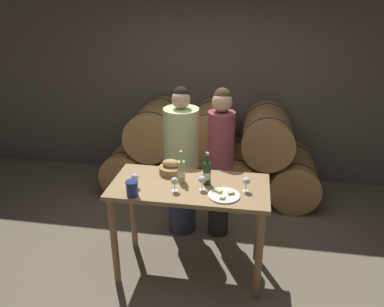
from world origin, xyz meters
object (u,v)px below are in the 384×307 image
object	(u,v)px
tasting_table	(190,200)
person_right	(220,162)
wine_bottle_white	(181,171)
wine_glass_center	(202,180)
person_left	(182,163)
blue_crock	(132,188)
wine_glass_left	(174,182)
wine_bottle_red	(207,173)
wine_glass_right	(246,182)
wine_glass_far_left	(135,178)
bread_basket	(171,168)
cheese_plate	(224,195)

from	to	relation	value
tasting_table	person_right	world-z (taller)	person_right
wine_bottle_white	wine_glass_center	xyz separation A→B (m)	(0.21, -0.12, -0.01)
wine_bottle_white	person_left	bearing A→B (deg)	100.68
person_right	blue_crock	distance (m)	1.17
wine_bottle_white	wine_glass_left	world-z (taller)	wine_bottle_white
tasting_table	wine_bottle_red	size ratio (longest dim) A/B	4.59
wine_glass_center	wine_glass_right	xyz separation A→B (m)	(0.38, 0.04, 0.00)
wine_glass_far_left	tasting_table	bearing A→B (deg)	14.32
wine_bottle_red	blue_crock	distance (m)	0.68
person_right	wine_bottle_white	distance (m)	0.72
person_left	wine_bottle_red	xyz separation A→B (m)	(0.36, -0.64, 0.22)
blue_crock	bread_basket	bearing A→B (deg)	63.58
bread_basket	wine_glass_right	world-z (taller)	bread_basket
bread_basket	wine_glass_center	size ratio (longest dim) A/B	1.70
wine_bottle_red	wine_bottle_white	distance (m)	0.24
wine_bottle_red	wine_glass_far_left	size ratio (longest dim) A/B	2.33
wine_glass_far_left	person_left	bearing A→B (deg)	71.77
person_right	bread_basket	bearing A→B (deg)	-131.68
wine_bottle_red	person_right	bearing A→B (deg)	84.37
person_left	wine_bottle_white	bearing A→B (deg)	-79.32
wine_glass_right	cheese_plate	bearing A→B (deg)	-146.98
wine_glass_left	person_left	bearing A→B (deg)	96.66
blue_crock	wine_glass_center	world-z (taller)	blue_crock
bread_basket	wine_glass_right	distance (m)	0.76
person_right	wine_glass_right	bearing A→B (deg)	-68.09
wine_bottle_red	blue_crock	world-z (taller)	wine_bottle_red
person_left	blue_crock	bearing A→B (deg)	-104.37
wine_glass_far_left	wine_glass_center	xyz separation A→B (m)	(0.59, 0.05, 0.00)
wine_bottle_white	tasting_table	bearing A→B (deg)	-31.65
bread_basket	wine_glass_left	size ratio (longest dim) A/B	1.70
person_right	wine_glass_right	world-z (taller)	person_right
person_right	wine_glass_center	bearing A→B (deg)	-96.95
blue_crock	wine_glass_right	distance (m)	0.98
blue_crock	person_right	bearing A→B (deg)	55.18
bread_basket	wine_glass_center	distance (m)	0.44
cheese_plate	wine_glass_right	bearing A→B (deg)	33.02
blue_crock	wine_glass_right	size ratio (longest dim) A/B	1.02
wine_bottle_red	wine_glass_right	distance (m)	0.36
blue_crock	wine_glass_far_left	size ratio (longest dim) A/B	1.02
person_left	wine_glass_center	world-z (taller)	person_left
blue_crock	cheese_plate	world-z (taller)	blue_crock
person_left	wine_bottle_red	bearing A→B (deg)	-60.99
wine_bottle_white	blue_crock	world-z (taller)	wine_bottle_white
bread_basket	wine_glass_far_left	size ratio (longest dim) A/B	1.70
wine_glass_right	blue_crock	bearing A→B (deg)	-166.15
wine_bottle_red	wine_glass_left	distance (m)	0.31
wine_glass_far_left	blue_crock	bearing A→B (deg)	-82.33
wine_glass_far_left	wine_bottle_red	bearing A→B (deg)	14.58
bread_basket	cheese_plate	size ratio (longest dim) A/B	0.83
wine_bottle_red	wine_bottle_white	size ratio (longest dim) A/B	1.03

